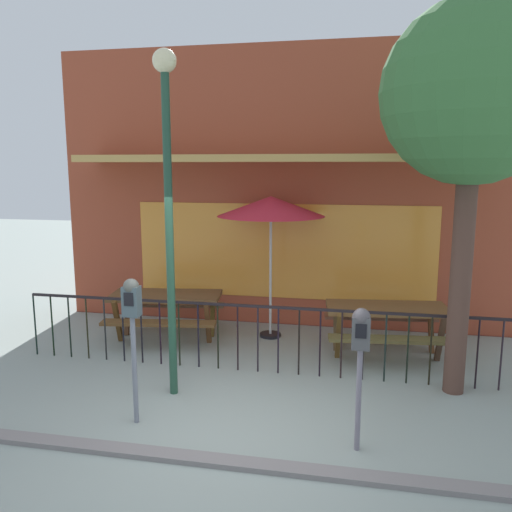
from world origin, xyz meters
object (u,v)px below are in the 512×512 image
object	(u,v)px
picnic_table_left	(166,303)
street_tree	(473,96)
street_lamp	(168,179)
picnic_table_right	(387,317)
parking_meter_far	(132,313)
patio_umbrella	(271,207)
parking_meter_near	(361,342)

from	to	relation	value
picnic_table_left	street_tree	xyz separation A→B (m)	(4.36, -1.24, 3.06)
picnic_table_left	street_lamp	size ratio (longest dim) A/B	0.47
street_lamp	picnic_table_right	bearing A→B (deg)	35.11
parking_meter_far	street_lamp	distance (m)	1.65
patio_umbrella	street_tree	bearing A→B (deg)	-32.28
picnic_table_right	parking_meter_near	world-z (taller)	parking_meter_near
picnic_table_left	picnic_table_right	size ratio (longest dim) A/B	1.02
patio_umbrella	street_tree	xyz separation A→B (m)	(2.68, -1.69, 1.47)
picnic_table_right	street_lamp	world-z (taller)	street_lamp
picnic_table_right	parking_meter_near	size ratio (longest dim) A/B	1.30
picnic_table_right	parking_meter_near	xyz separation A→B (m)	(-0.40, -2.81, 0.54)
picnic_table_left	parking_meter_near	size ratio (longest dim) A/B	1.32
picnic_table_right	parking_meter_far	world-z (taller)	parking_meter_far
street_tree	street_lamp	distance (m)	3.71
parking_meter_near	picnic_table_right	bearing A→B (deg)	81.84
street_tree	street_lamp	xyz separation A→B (m)	(-3.51, -0.75, -0.96)
parking_meter_near	street_lamp	size ratio (longest dim) A/B	0.36
parking_meter_near	parking_meter_far	xyz separation A→B (m)	(-2.45, 0.10, 0.13)
parking_meter_far	parking_meter_near	bearing A→B (deg)	-2.29
picnic_table_right	patio_umbrella	world-z (taller)	patio_umbrella
parking_meter_near	parking_meter_far	distance (m)	2.46
street_tree	parking_meter_near	bearing A→B (deg)	-126.00
parking_meter_far	picnic_table_right	bearing A→B (deg)	43.56
picnic_table_right	parking_meter_far	xyz separation A→B (m)	(-2.86, -2.72, 0.67)
picnic_table_right	patio_umbrella	distance (m)	2.51
parking_meter_far	patio_umbrella	bearing A→B (deg)	73.23
picnic_table_right	patio_umbrella	bearing A→B (deg)	164.05
street_tree	patio_umbrella	bearing A→B (deg)	147.72
patio_umbrella	street_lamp	xyz separation A→B (m)	(-0.83, -2.44, 0.52)
patio_umbrella	street_tree	distance (m)	3.49
parking_meter_near	street_tree	distance (m)	3.25
parking_meter_far	street_tree	distance (m)	4.64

